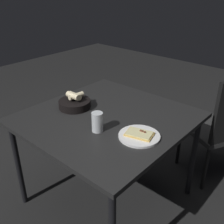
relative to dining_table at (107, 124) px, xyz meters
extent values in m
plane|color=black|center=(0.00, 0.00, -0.69)|extent=(8.00, 8.00, 0.00)
cube|color=black|center=(0.00, 0.00, 0.04)|extent=(1.07, 1.05, 0.03)
cylinder|color=black|center=(0.48, -0.47, -0.33)|extent=(0.04, 0.04, 0.72)
cylinder|color=black|center=(-0.48, 0.47, -0.33)|extent=(0.04, 0.04, 0.72)
cylinder|color=black|center=(0.48, 0.47, -0.33)|extent=(0.04, 0.04, 0.72)
cylinder|color=white|center=(-0.07, -0.33, 0.07)|extent=(0.25, 0.25, 0.01)
cube|color=#DEB35C|center=(-0.07, -0.33, 0.08)|extent=(0.14, 0.18, 0.01)
cube|color=beige|center=(-0.07, -0.33, 0.09)|extent=(0.13, 0.17, 0.01)
sphere|color=brown|center=(-0.05, -0.33, 0.09)|extent=(0.02, 0.02, 0.02)
sphere|color=brown|center=(-0.05, -0.32, 0.09)|extent=(0.02, 0.02, 0.02)
sphere|color=brown|center=(-0.05, -0.35, 0.09)|extent=(0.02, 0.02, 0.02)
cylinder|color=black|center=(-0.05, 0.27, 0.09)|extent=(0.23, 0.23, 0.06)
cylinder|color=#F5E2B6|center=(-0.04, 0.27, 0.15)|extent=(0.12, 0.05, 0.04)
cylinder|color=#F5E2B6|center=(-0.04, 0.28, 0.15)|extent=(0.04, 0.11, 0.04)
cylinder|color=#F5E2B6|center=(-0.06, 0.27, 0.16)|extent=(0.04, 0.11, 0.04)
cylinder|color=red|center=(0.00, 0.26, 0.08)|extent=(0.06, 0.06, 0.03)
cylinder|color=silver|center=(-0.18, -0.09, 0.12)|extent=(0.07, 0.07, 0.13)
cylinder|color=gold|center=(-0.18, -0.09, 0.09)|extent=(0.06, 0.06, 0.05)
cube|color=#292929|center=(0.86, -0.46, -0.25)|extent=(0.60, 0.60, 0.04)
cylinder|color=black|center=(1.11, -0.38, -0.48)|extent=(0.03, 0.03, 0.42)
cylinder|color=black|center=(0.78, -0.20, -0.48)|extent=(0.03, 0.03, 0.42)
cylinder|color=black|center=(0.60, -0.53, -0.48)|extent=(0.03, 0.03, 0.42)
camera|label=1|loc=(-1.20, -1.10, 0.92)|focal=42.63mm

